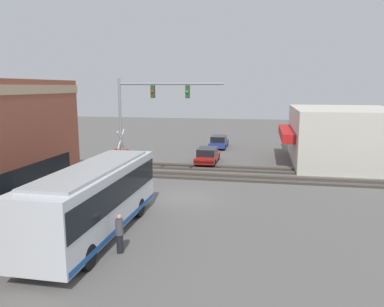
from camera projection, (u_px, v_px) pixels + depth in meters
name	position (u px, v px, depth m)	size (l,w,h in m)	color
ground_plane	(184.00, 198.00, 23.58)	(120.00, 120.00, 0.00)	#605E5B
shop_building	(343.00, 135.00, 34.47)	(12.67, 10.28, 5.01)	beige
city_bus	(95.00, 198.00, 17.39)	(10.04, 2.59, 3.34)	silver
traffic_signal_gantry	(147.00, 107.00, 26.96)	(0.42, 7.70, 7.53)	gray
crossing_signal	(122.00, 150.00, 27.62)	(1.41, 1.18, 3.81)	gray
rail_track_near	(200.00, 176.00, 29.37)	(2.60, 60.00, 0.15)	#332D28
rail_track_far	(206.00, 167.00, 32.47)	(2.60, 60.00, 0.15)	#332D28
parked_car_red	(208.00, 156.00, 34.43)	(4.65, 1.82, 1.41)	#B21E19
parked_car_blue	(219.00, 142.00, 42.97)	(4.74, 1.82, 1.42)	navy
pedestrian_near_bus	(120.00, 233.00, 15.67)	(0.34, 0.34, 1.70)	black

